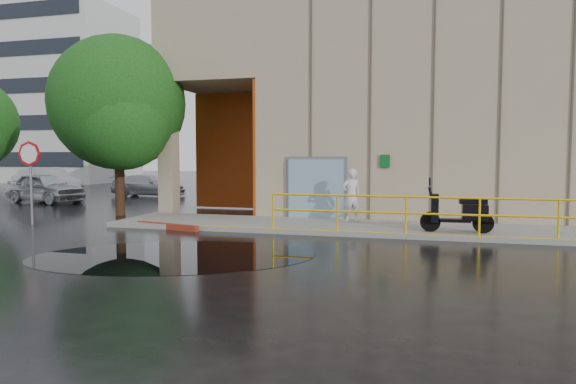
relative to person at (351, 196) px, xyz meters
name	(u,v)px	position (x,y,z in m)	size (l,w,h in m)	color
ground	(255,254)	(-1.53, -5.03, -1.01)	(120.00, 120.00, 0.00)	black
sidewalk	(431,230)	(2.47, -0.53, -0.93)	(20.00, 3.00, 0.15)	gray
building	(460,108)	(3.57, 5.96, 3.20)	(20.00, 10.17, 8.00)	tan
guardrail	(442,215)	(2.72, -1.88, -0.33)	(9.56, 0.06, 1.03)	yellow
distant_building	(57,97)	(-29.53, 22.95, 6.50)	(12.00, 8.08, 15.00)	silver
person	(351,196)	(0.00, 0.00, 0.00)	(0.63, 0.41, 1.71)	silver
scooter	(458,201)	(3.15, -1.38, 0.01)	(1.97, 0.69, 1.51)	black
stop_sign	(30,164)	(-10.30, -2.13, 0.98)	(0.83, 0.11, 2.75)	slate
red_curb	(167,226)	(-5.46, -1.93, -0.92)	(2.40, 0.18, 0.18)	maroon
puddle	(174,256)	(-3.21, -5.77, -1.00)	(6.45, 3.97, 0.01)	black
car_a	(45,188)	(-15.63, 4.77, -0.28)	(1.73, 4.29, 1.46)	silver
car_b	(46,182)	(-17.82, 7.46, -0.19)	(1.74, 4.98, 1.64)	silver
car_c	(149,185)	(-12.88, 9.73, -0.40)	(1.70, 4.17, 1.21)	#B3B5BB
tree_near	(119,108)	(-8.89, 0.88, 3.07)	(5.05, 5.05, 6.80)	#311E10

